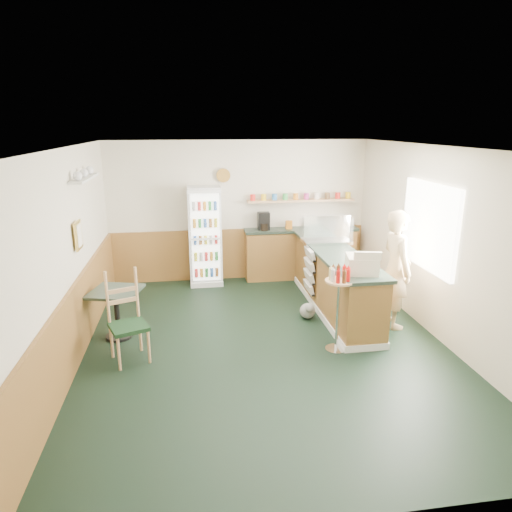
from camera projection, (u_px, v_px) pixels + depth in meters
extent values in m
plane|color=black|center=(264.00, 345.00, 6.40)|extent=(6.00, 6.00, 0.00)
cube|color=beige|center=(239.00, 211.00, 8.88)|extent=(5.00, 0.02, 2.70)
cube|color=beige|center=(66.00, 260.00, 5.66)|extent=(0.02, 6.00, 2.70)
cube|color=beige|center=(442.00, 245.00, 6.38)|extent=(0.02, 6.00, 2.70)
cube|color=white|center=(266.00, 147.00, 5.64)|extent=(5.00, 6.00, 0.02)
cube|color=olive|center=(240.00, 253.00, 9.08)|extent=(4.98, 0.05, 1.00)
cube|color=olive|center=(77.00, 323.00, 5.91)|extent=(0.05, 5.98, 1.00)
cube|color=white|center=(429.00, 227.00, 6.60)|extent=(0.06, 1.45, 1.25)
cube|color=#DAB651|center=(78.00, 235.00, 6.09)|extent=(0.03, 0.32, 0.38)
cube|color=silver|center=(85.00, 178.00, 6.38)|extent=(0.18, 1.20, 0.03)
cylinder|color=olive|center=(223.00, 175.00, 8.58)|extent=(0.26, 0.04, 0.26)
cube|color=olive|center=(335.00, 283.00, 7.48)|extent=(0.60, 2.95, 0.95)
cube|color=silver|center=(334.00, 307.00, 7.60)|extent=(0.64, 2.97, 0.10)
cube|color=#2B3B2E|center=(336.00, 253.00, 7.34)|extent=(0.68, 3.01, 0.05)
cube|color=olive|center=(300.00, 255.00, 9.10)|extent=(2.20, 0.38, 0.95)
cube|color=#2B3B2E|center=(301.00, 230.00, 8.95)|extent=(2.24, 0.42, 0.05)
cube|color=tan|center=(301.00, 200.00, 8.87)|extent=(2.10, 0.22, 0.04)
cube|color=black|center=(264.00, 221.00, 8.79)|extent=(0.22, 0.18, 0.34)
cylinder|color=#B2664C|center=(253.00, 197.00, 8.72)|extent=(0.10, 0.10, 0.12)
cylinder|color=#B2664C|center=(264.00, 197.00, 8.75)|extent=(0.10, 0.10, 0.12)
cylinder|color=#B2664C|center=(274.00, 197.00, 8.78)|extent=(0.10, 0.10, 0.12)
cylinder|color=#B2664C|center=(285.00, 197.00, 8.81)|extent=(0.10, 0.10, 0.12)
cylinder|color=#B2664C|center=(296.00, 196.00, 8.84)|extent=(0.10, 0.10, 0.12)
cylinder|color=#B2664C|center=(306.00, 196.00, 8.87)|extent=(0.10, 0.10, 0.12)
cylinder|color=#B2664C|center=(317.00, 196.00, 8.90)|extent=(0.10, 0.10, 0.12)
cylinder|color=#B2664C|center=(327.00, 196.00, 8.93)|extent=(0.10, 0.10, 0.12)
cylinder|color=#B2664C|center=(338.00, 195.00, 8.96)|extent=(0.10, 0.10, 0.12)
cylinder|color=#B2664C|center=(348.00, 195.00, 8.99)|extent=(0.10, 0.10, 0.12)
cube|color=silver|center=(205.00, 236.00, 8.68)|extent=(0.62, 0.44, 1.87)
cube|color=white|center=(206.00, 238.00, 8.46)|extent=(0.52, 0.02, 1.65)
cube|color=silver|center=(206.00, 239.00, 8.39)|extent=(0.56, 0.02, 1.71)
cube|color=silver|center=(326.00, 241.00, 7.85)|extent=(0.81, 0.42, 0.06)
cube|color=silver|center=(327.00, 228.00, 7.78)|extent=(0.79, 0.41, 0.41)
cube|color=beige|center=(362.00, 264.00, 6.26)|extent=(0.49, 0.51, 0.24)
imported|color=tan|center=(396.00, 269.00, 6.80)|extent=(0.45, 0.61, 1.79)
cylinder|color=silver|center=(336.00, 349.00, 6.26)|extent=(0.29, 0.29, 0.02)
cylinder|color=silver|center=(338.00, 316.00, 6.12)|extent=(0.04, 0.04, 0.98)
cylinder|color=tan|center=(339.00, 281.00, 5.98)|extent=(0.38, 0.38, 0.03)
cylinder|color=red|center=(348.00, 274.00, 5.97)|extent=(0.05, 0.05, 0.17)
cylinder|color=red|center=(344.00, 272.00, 6.04)|extent=(0.05, 0.05, 0.17)
cylinder|color=red|center=(338.00, 272.00, 6.07)|extent=(0.05, 0.05, 0.17)
cylinder|color=red|center=(333.00, 272.00, 6.04)|extent=(0.05, 0.05, 0.17)
cylinder|color=red|center=(331.00, 274.00, 5.98)|extent=(0.05, 0.05, 0.17)
cylinder|color=red|center=(333.00, 276.00, 5.90)|extent=(0.05, 0.05, 0.17)
cylinder|color=red|center=(338.00, 277.00, 5.85)|extent=(0.05, 0.05, 0.17)
cylinder|color=red|center=(344.00, 277.00, 5.85)|extent=(0.05, 0.05, 0.17)
cylinder|color=red|center=(348.00, 276.00, 5.90)|extent=(0.05, 0.05, 0.17)
cube|color=black|center=(310.00, 291.00, 7.76)|extent=(0.05, 0.48, 0.03)
cube|color=silver|center=(309.00, 287.00, 7.74)|extent=(0.10, 0.44, 0.16)
cube|color=black|center=(310.00, 280.00, 7.71)|extent=(0.05, 0.48, 0.03)
cube|color=silver|center=(309.00, 276.00, 7.69)|extent=(0.10, 0.44, 0.16)
cube|color=black|center=(310.00, 269.00, 7.65)|extent=(0.05, 0.48, 0.03)
cube|color=silver|center=(309.00, 265.00, 7.63)|extent=(0.10, 0.44, 0.16)
cube|color=black|center=(311.00, 257.00, 7.60)|extent=(0.05, 0.48, 0.03)
cube|color=silver|center=(310.00, 253.00, 7.58)|extent=(0.10, 0.44, 0.16)
cylinder|color=black|center=(119.00, 336.00, 6.62)|extent=(0.38, 0.38, 0.04)
cylinder|color=black|center=(117.00, 314.00, 6.53)|extent=(0.08, 0.08, 0.66)
cube|color=#2B3B2E|center=(115.00, 292.00, 6.43)|extent=(0.81, 0.81, 0.04)
cube|color=black|center=(129.00, 327.00, 5.85)|extent=(0.58, 0.58, 0.05)
cylinder|color=tan|center=(113.00, 352.00, 5.71)|extent=(0.04, 0.04, 0.47)
cylinder|color=tan|center=(144.00, 350.00, 5.77)|extent=(0.04, 0.04, 0.47)
cylinder|color=tan|center=(117.00, 338.00, 6.08)|extent=(0.04, 0.04, 0.47)
cylinder|color=tan|center=(146.00, 336.00, 6.13)|extent=(0.04, 0.04, 0.47)
cube|color=tan|center=(128.00, 295.00, 5.95)|extent=(0.39, 0.19, 0.72)
sphere|color=gray|center=(307.00, 311.00, 7.25)|extent=(0.24, 0.24, 0.24)
sphere|color=gray|center=(310.00, 308.00, 7.10)|extent=(0.14, 0.14, 0.14)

